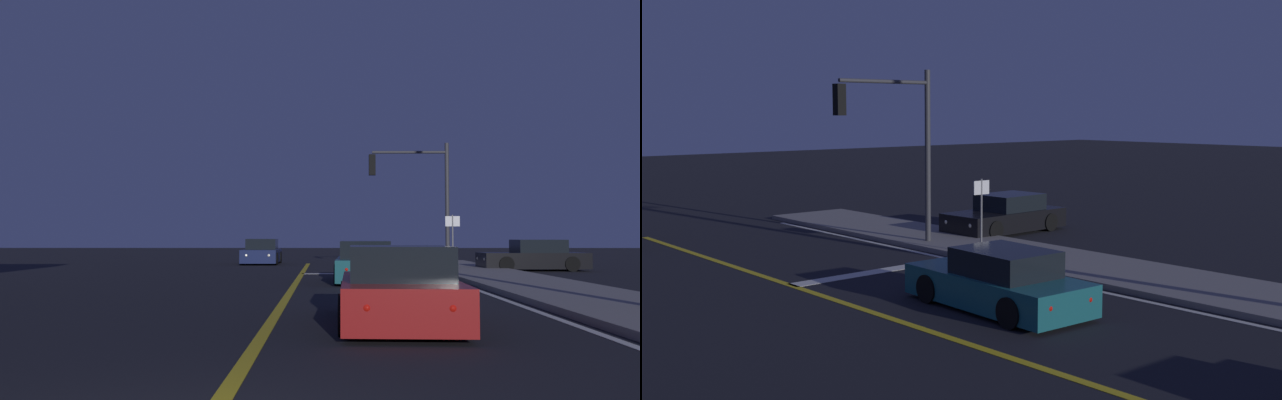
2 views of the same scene
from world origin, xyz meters
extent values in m
cube|color=gray|center=(7.00, 11.94, 0.07)|extent=(3.20, 43.00, 0.15)
cube|color=gold|center=(0.00, 11.94, 0.01)|extent=(0.20, 40.61, 0.01)
cube|color=silver|center=(5.15, 11.94, 0.01)|extent=(0.16, 40.61, 0.01)
cube|color=silver|center=(2.70, 22.39, 0.01)|extent=(5.40, 0.50, 0.01)
cube|color=black|center=(9.91, 24.98, 0.44)|extent=(4.54, 2.02, 0.68)
cube|color=black|center=(10.18, 24.99, 1.04)|extent=(2.11, 1.69, 0.60)
cylinder|color=black|center=(8.54, 24.06, 0.32)|extent=(0.65, 0.24, 0.64)
cylinder|color=black|center=(8.49, 25.84, 0.32)|extent=(0.65, 0.24, 0.64)
cylinder|color=black|center=(11.33, 24.13, 0.32)|extent=(0.65, 0.24, 0.64)
cylinder|color=black|center=(11.28, 25.91, 0.32)|extent=(0.65, 0.24, 0.64)
sphere|color=#FFF4CC|center=(7.74, 24.34, 0.52)|extent=(0.18, 0.18, 0.18)
sphere|color=#FFF4CC|center=(7.71, 25.51, 0.52)|extent=(0.18, 0.18, 0.18)
sphere|color=red|center=(12.12, 24.45, 0.52)|extent=(0.14, 0.14, 0.14)
sphere|color=red|center=(12.09, 25.63, 0.52)|extent=(0.14, 0.14, 0.14)
cube|color=#195960|center=(2.23, 17.45, 0.44)|extent=(2.02, 4.45, 0.68)
cube|color=black|center=(2.21, 17.19, 1.04)|extent=(1.65, 2.08, 0.60)
cylinder|color=black|center=(1.44, 18.84, 0.32)|extent=(0.25, 0.65, 0.64)
cylinder|color=black|center=(3.14, 18.76, 0.32)|extent=(0.25, 0.65, 0.64)
cylinder|color=black|center=(1.31, 16.14, 0.32)|extent=(0.25, 0.65, 0.64)
cylinder|color=black|center=(3.01, 16.06, 0.32)|extent=(0.25, 0.65, 0.64)
sphere|color=#FFF4CC|center=(1.76, 19.60, 0.52)|extent=(0.18, 0.18, 0.18)
sphere|color=#FFF4CC|center=(2.89, 19.55, 0.52)|extent=(0.18, 0.18, 0.18)
sphere|color=red|center=(1.56, 15.35, 0.52)|extent=(0.14, 0.14, 0.14)
sphere|color=red|center=(2.69, 15.29, 0.52)|extent=(0.14, 0.14, 0.14)
cube|color=maroon|center=(2.19, 6.94, 0.44)|extent=(2.07, 4.69, 0.68)
cube|color=black|center=(2.18, 6.66, 1.04)|extent=(1.71, 2.19, 0.60)
cylinder|color=black|center=(1.36, 8.41, 0.32)|extent=(0.24, 0.65, 0.64)
cylinder|color=black|center=(3.13, 8.34, 0.32)|extent=(0.24, 0.65, 0.64)
cylinder|color=black|center=(1.25, 5.54, 0.32)|extent=(0.24, 0.65, 0.64)
cylinder|color=black|center=(3.02, 5.47, 0.32)|extent=(0.24, 0.65, 0.64)
sphere|color=#FFF4CC|center=(1.69, 9.21, 0.52)|extent=(0.18, 0.18, 0.18)
sphere|color=#FFF4CC|center=(2.86, 9.17, 0.52)|extent=(0.18, 0.18, 0.18)
sphere|color=red|center=(1.52, 4.70, 0.52)|extent=(0.14, 0.14, 0.14)
sphere|color=red|center=(2.69, 4.66, 0.52)|extent=(0.14, 0.14, 0.14)
cube|color=navy|center=(-2.48, 31.72, 0.44)|extent=(1.87, 4.13, 0.68)
cube|color=black|center=(-2.48, 31.97, 1.04)|extent=(1.60, 1.90, 0.60)
cylinder|color=black|center=(-1.63, 30.44, 0.32)|extent=(0.22, 0.64, 0.64)
cylinder|color=black|center=(-3.35, 30.45, 0.32)|extent=(0.22, 0.64, 0.64)
cylinder|color=black|center=(-1.61, 32.99, 0.32)|extent=(0.22, 0.64, 0.64)
cylinder|color=black|center=(-3.33, 33.01, 0.32)|extent=(0.22, 0.64, 0.64)
sphere|color=#FFF4CC|center=(-1.92, 29.72, 0.52)|extent=(0.18, 0.18, 0.18)
sphere|color=#FFF4CC|center=(-3.07, 29.73, 0.52)|extent=(0.18, 0.18, 0.18)
sphere|color=red|center=(-1.90, 33.73, 0.52)|extent=(0.14, 0.14, 0.14)
sphere|color=red|center=(-3.04, 33.74, 0.52)|extent=(0.14, 0.14, 0.14)
cylinder|color=#38383D|center=(6.20, 24.69, 2.76)|extent=(0.18, 0.18, 5.53)
cylinder|color=#38383D|center=(4.58, 24.69, 5.13)|extent=(3.24, 0.12, 0.12)
cube|color=black|center=(2.96, 24.69, 4.58)|extent=(0.28, 0.28, 0.90)
sphere|color=red|center=(2.96, 24.69, 4.85)|extent=(0.22, 0.22, 0.22)
sphere|color=#4C2D05|center=(2.96, 24.69, 4.58)|extent=(0.22, 0.22, 0.22)
sphere|color=#0A3814|center=(2.96, 24.69, 4.31)|extent=(0.22, 0.22, 0.22)
cylinder|color=slate|center=(5.90, 21.89, 1.16)|extent=(0.06, 0.06, 2.32)
cube|color=white|center=(5.90, 21.89, 2.07)|extent=(0.56, 0.06, 0.40)
camera|label=1|loc=(0.96, -4.76, 1.51)|focal=38.32mm
camera|label=2|loc=(-9.41, 5.50, 4.28)|focal=44.14mm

